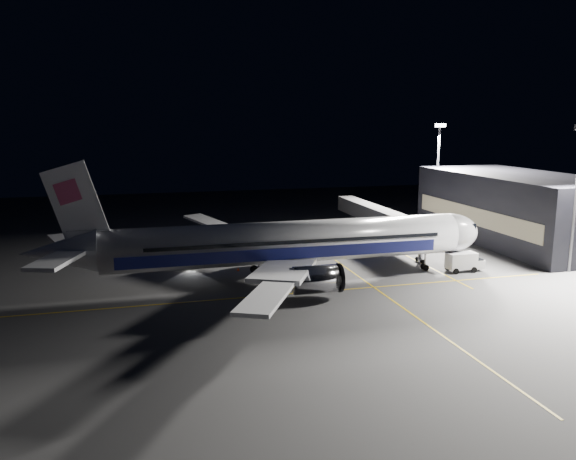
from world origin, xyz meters
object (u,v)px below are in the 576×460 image
Objects in this scene: jet_bridge at (383,218)px; service_truck at (464,261)px; safety_cone_c at (265,267)px; floodlight_mast_north at (438,165)px; baggage_tug at (191,261)px; safety_cone_b at (320,268)px; airliner at (280,243)px; safety_cone_a at (238,269)px.

jet_bridge reaches higher than service_truck.
safety_cone_c is at bearing -154.44° from jet_bridge.
floodlight_mast_north is 3.81× the size of service_truck.
jet_bridge reaches higher than baggage_tug.
service_truck reaches higher than safety_cone_b.
baggage_tug is at bearing 135.16° from airliner.
airliner reaches higher than safety_cone_c.
airliner is 24.24× the size of baggage_tug.
safety_cone_a is 4.08m from safety_cone_c.
airliner is 27.03m from service_truck.
jet_bridge is at bearing 38.04° from airliner.
safety_cone_b is 1.00× the size of safety_cone_c.
floodlight_mast_north is 38.57× the size of safety_cone_a.
safety_cone_b is (-34.00, -27.99, -12.08)m from floodlight_mast_north.
jet_bridge is 64.09× the size of safety_cone_a.
safety_cone_a is 0.93× the size of safety_cone_c.
safety_cone_b is at bearing -13.56° from baggage_tug.
service_truck is at bearing -4.26° from airliner.
jet_bridge is 30.23m from safety_cone_a.
floodlight_mast_north is at bearing 65.99° from service_truck.
safety_cone_c is (-0.47, 6.80, -4.88)m from airliner.
baggage_tug is at bearing 160.15° from service_truck.
floodlight_mast_north is at bearing 37.91° from airliner.
safety_cone_a is (-27.61, -11.52, -4.31)m from jet_bridge.
jet_bridge is at bearing 25.56° from safety_cone_c.
safety_cone_b is (-16.00, -14.06, -4.29)m from jet_bridge.
service_truck reaches higher than safety_cone_a.
safety_cone_b is at bearing -12.32° from safety_cone_a.
safety_cone_a is (-45.61, -25.45, -12.10)m from floodlight_mast_north.
airliner is 29.31m from jet_bridge.
safety_cone_b is at bearing 29.48° from airliner.
airliner is 15.88m from baggage_tug.
jet_bridge is at bearing 19.27° from baggage_tug.
safety_cone_a is at bearing -150.84° from floodlight_mast_north.
baggage_tug reaches higher than safety_cone_b.
floodlight_mast_north is 8.16× the size of baggage_tug.
floodlight_mast_north is at bearing 29.16° from safety_cone_a.
safety_cone_b is (17.90, -6.77, -0.49)m from baggage_tug.
service_truck is (26.70, -1.99, -3.69)m from airliner.
service_truck is at bearing -16.98° from safety_cone_b.
baggage_tug is (-10.83, 10.77, -4.38)m from airliner.
service_truck is at bearing -79.76° from jet_bridge.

